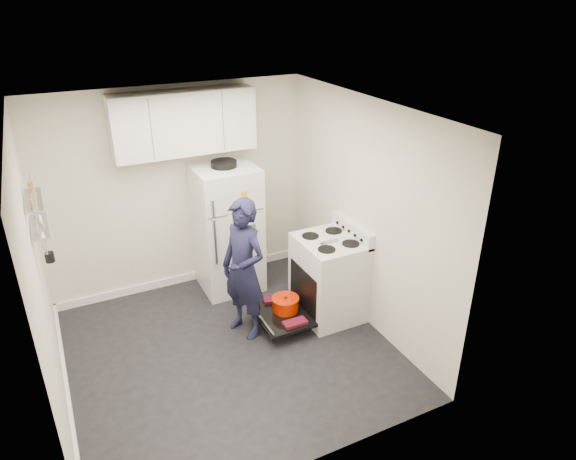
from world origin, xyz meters
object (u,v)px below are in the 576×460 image
open_oven_door (283,310)px  electric_range (328,278)px  person (244,269)px  refrigerator (227,228)px

open_oven_door → electric_range: bearing=-2.7°
open_oven_door → person: 0.73m
refrigerator → electric_range: bearing=-54.4°
electric_range → refrigerator: (-0.79, 1.10, 0.33)m
refrigerator → person: 1.02m
electric_range → open_oven_door: bearing=177.3°
electric_range → open_oven_door: size_ratio=1.53×
open_oven_door → person: bearing=170.0°
open_oven_door → refrigerator: refrigerator is taller
electric_range → open_oven_door: electric_range is taller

